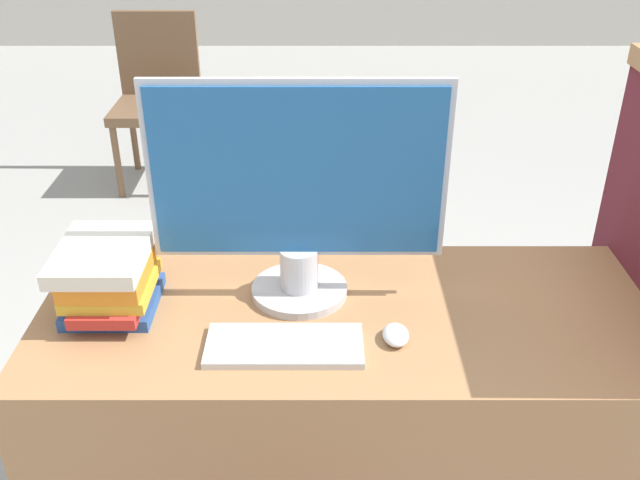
# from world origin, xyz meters

# --- Properties ---
(desk) EXTENTS (1.42, 0.60, 0.74)m
(desk) POSITION_xyz_m (0.00, 0.30, 0.37)
(desk) COLOR #9E7047
(desk) RESTS_ON ground_plane
(monitor) EXTENTS (0.66, 0.23, 0.52)m
(monitor) POSITION_xyz_m (-0.11, 0.38, 1.01)
(monitor) COLOR #B7B7BC
(monitor) RESTS_ON desk
(keyboard) EXTENTS (0.33, 0.14, 0.02)m
(keyboard) POSITION_xyz_m (-0.14, 0.16, 0.74)
(keyboard) COLOR silver
(keyboard) RESTS_ON desk
(mouse) EXTENTS (0.06, 0.08, 0.03)m
(mouse) POSITION_xyz_m (0.10, 0.19, 0.75)
(mouse) COLOR silver
(mouse) RESTS_ON desk
(book_stack) EXTENTS (0.21, 0.26, 0.16)m
(book_stack) POSITION_xyz_m (-0.54, 0.31, 0.82)
(book_stack) COLOR #285199
(book_stack) RESTS_ON desk
(far_chair) EXTENTS (0.44, 0.44, 0.90)m
(far_chair) POSITION_xyz_m (-0.95, 2.72, 0.51)
(far_chair) COLOR brown
(far_chair) RESTS_ON ground_plane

